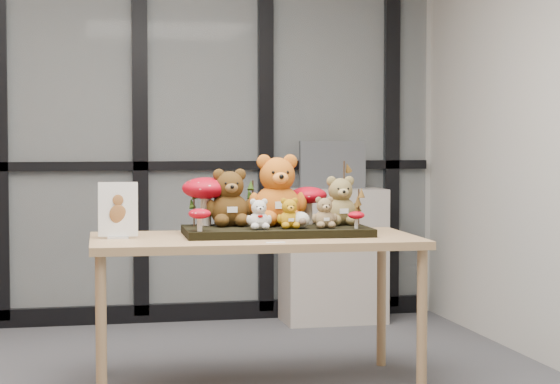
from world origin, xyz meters
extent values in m
plane|color=#B4B2AA|center=(0.00, 2.50, 1.40)|extent=(5.00, 0.00, 5.00)
plane|color=#B4B2AA|center=(0.00, -2.50, 1.40)|extent=(5.00, 0.00, 5.00)
cube|color=#2D383F|center=(0.00, 2.47, 1.40)|extent=(4.90, 0.02, 2.70)
cube|color=black|center=(0.00, 2.47, 0.06)|extent=(4.90, 0.06, 0.12)
cube|color=black|center=(0.00, 2.47, 1.05)|extent=(4.90, 0.06, 0.06)
cube|color=black|center=(0.45, 2.47, 1.40)|extent=(0.10, 0.06, 2.70)
cube|color=black|center=(1.30, 2.47, 1.40)|extent=(0.10, 0.06, 2.70)
cube|color=black|center=(2.20, 2.47, 1.40)|extent=(0.10, 0.06, 2.70)
cube|color=tan|center=(0.86, 0.58, 0.73)|extent=(1.62, 0.85, 0.04)
cylinder|color=tan|center=(0.10, 0.25, 0.35)|extent=(0.05, 0.05, 0.71)
cylinder|color=tan|center=(0.13, 0.95, 0.35)|extent=(0.05, 0.05, 0.71)
cylinder|color=tan|center=(1.60, 0.20, 0.35)|extent=(0.05, 0.05, 0.71)
cylinder|color=tan|center=(1.62, 0.90, 0.35)|extent=(0.05, 0.05, 0.71)
cube|color=black|center=(0.99, 0.63, 0.77)|extent=(0.93, 0.49, 0.04)
cube|color=silver|center=(0.20, 0.62, 0.75)|extent=(0.11, 0.07, 0.01)
cube|color=white|center=(0.20, 0.62, 0.89)|extent=(0.19, 0.05, 0.26)
ellipsoid|color=brown|center=(0.20, 0.61, 0.87)|extent=(0.08, 0.01, 0.09)
ellipsoid|color=brown|center=(0.20, 0.61, 0.94)|extent=(0.05, 0.01, 0.05)
cube|color=white|center=(0.90, 0.25, 0.75)|extent=(0.09, 0.03, 0.00)
cube|color=#A59C93|center=(1.71, 2.23, 0.45)|extent=(0.67, 0.39, 0.90)
cube|color=#4E5156|center=(1.71, 2.25, 1.05)|extent=(0.45, 0.05, 0.32)
cube|color=black|center=(1.71, 2.23, 1.05)|extent=(0.40, 0.00, 0.26)
camera|label=1|loc=(-0.06, -4.30, 1.23)|focal=65.00mm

